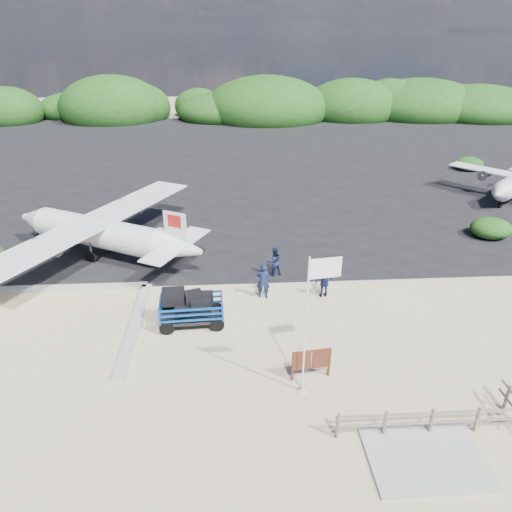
{
  "coord_description": "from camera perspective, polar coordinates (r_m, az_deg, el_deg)",
  "views": [
    {
      "loc": [
        -0.19,
        -15.28,
        11.62
      ],
      "look_at": [
        0.96,
        4.01,
        2.07
      ],
      "focal_mm": 32.0,
      "sensor_mm": 36.0,
      "label": 1
    }
  ],
  "objects": [
    {
      "name": "asphalt_apron",
      "position": [
        46.75,
        -3.15,
        11.88
      ],
      "size": [
        90.0,
        50.0,
        0.04
      ],
      "primitive_type": null,
      "color": "#B2B2B2",
      "rests_on": "ground"
    },
    {
      "name": "walkway_pad",
      "position": [
        15.92,
        20.44,
        -22.76
      ],
      "size": [
        3.5,
        2.5,
        0.1
      ],
      "primitive_type": null,
      "color": "#B2B2B2",
      "rests_on": "ground"
    },
    {
      "name": "aircraft_large",
      "position": [
        39.25,
        17.43,
        7.87
      ],
      "size": [
        20.18,
        20.18,
        4.48
      ],
      "primitive_type": null,
      "rotation": [
        0.0,
        0.0,
        2.65
      ],
      "color": "#B2B2B2",
      "rests_on": "ground"
    },
    {
      "name": "fence",
      "position": [
        16.7,
        20.77,
        -19.97
      ],
      "size": [
        6.4,
        2.0,
        1.1
      ],
      "primitive_type": null,
      "color": "#B2B2B2",
      "rests_on": "ground"
    },
    {
      "name": "baggage_cart",
      "position": [
        20.54,
        -7.92,
        -8.44
      ],
      "size": [
        3.05,
        1.85,
        1.48
      ],
      "primitive_type": null,
      "rotation": [
        0.0,
        0.0,
        0.05
      ],
      "color": "#0B4CA9",
      "rests_on": "ground"
    },
    {
      "name": "crew_b",
      "position": [
        23.82,
        2.27,
        -0.69
      ],
      "size": [
        0.94,
        0.82,
        1.63
      ],
      "primitive_type": "imported",
      "rotation": [
        0.0,
        0.0,
        3.43
      ],
      "color": "#121C45",
      "rests_on": "ground"
    },
    {
      "name": "signboard",
      "position": [
        17.73,
        6.79,
        -14.86
      ],
      "size": [
        1.58,
        0.34,
        1.3
      ],
      "primitive_type": null,
      "rotation": [
        0.0,
        0.0,
        0.12
      ],
      "color": "#5C2D1A",
      "rests_on": "ground"
    },
    {
      "name": "lagoon",
      "position": [
        22.23,
        -26.45,
        -8.35
      ],
      "size": [
        9.0,
        7.0,
        0.4
      ],
      "primitive_type": null,
      "color": "#B2B2B2",
      "rests_on": "ground"
    },
    {
      "name": "flagpole",
      "position": [
        17.18,
        5.76,
        -16.42
      ],
      "size": [
        1.13,
        0.59,
        5.39
      ],
      "primitive_type": null,
      "rotation": [
        0.0,
        0.0,
        0.14
      ],
      "color": "white",
      "rests_on": "ground"
    },
    {
      "name": "crew_a",
      "position": [
        21.81,
        0.88,
        -3.11
      ],
      "size": [
        0.72,
        0.53,
        1.82
      ],
      "primitive_type": "imported",
      "rotation": [
        0.0,
        0.0,
        3.0
      ],
      "color": "#121C45",
      "rests_on": "ground"
    },
    {
      "name": "ground",
      "position": [
        19.2,
        -2.2,
        -10.97
      ],
      "size": [
        160.0,
        160.0,
        0.0
      ],
      "primitive_type": "plane",
      "color": "beige"
    },
    {
      "name": "crew_c",
      "position": [
        22.16,
        8.58,
        -3.29
      ],
      "size": [
        0.96,
        0.48,
        1.57
      ],
      "primitive_type": "imported",
      "rotation": [
        0.0,
        0.0,
        3.25
      ],
      "color": "#121C45",
      "rests_on": "ground"
    },
    {
      "name": "aircraft_small",
      "position": [
        54.61,
        -15.87,
        13.05
      ],
      "size": [
        11.64,
        11.64,
        2.97
      ],
      "primitive_type": null,
      "rotation": [
        0.0,
        0.0,
        3.85
      ],
      "color": "#B2B2B2",
      "rests_on": "ground"
    },
    {
      "name": "vegetation_band",
      "position": [
        71.23,
        -3.37,
        16.88
      ],
      "size": [
        124.0,
        8.0,
        4.4
      ],
      "primitive_type": null,
      "color": "#B2B2B2",
      "rests_on": "ground"
    }
  ]
}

